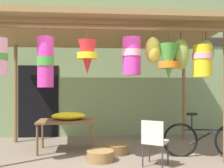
% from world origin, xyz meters
% --- Properties ---
extents(ground_plane, '(30.00, 30.00, 0.00)m').
position_xyz_m(ground_plane, '(0.00, 0.00, 0.00)').
color(ground_plane, '#756656').
extents(shop_facade, '(11.58, 0.29, 4.41)m').
position_xyz_m(shop_facade, '(-0.01, 2.62, 2.20)').
color(shop_facade, '#7A9360').
rests_on(shop_facade, ground_plane).
extents(market_stall_canopy, '(4.91, 2.69, 2.81)m').
position_xyz_m(market_stall_canopy, '(0.41, 0.53, 2.41)').
color(market_stall_canopy, brown).
rests_on(market_stall_canopy, ground_plane).
extents(display_table, '(1.22, 0.76, 0.68)m').
position_xyz_m(display_table, '(-0.53, 0.87, 0.61)').
color(display_table, brown).
rests_on(display_table, ground_plane).
extents(flower_heap_on_table, '(0.76, 0.53, 0.17)m').
position_xyz_m(flower_heap_on_table, '(-0.46, 0.95, 0.77)').
color(flower_heap_on_table, yellow).
rests_on(flower_heap_on_table, display_table).
extents(folding_chair, '(0.55, 0.55, 0.84)m').
position_xyz_m(folding_chair, '(1.14, -0.41, 0.50)').
color(folding_chair, beige).
rests_on(folding_chair, ground_plane).
extents(wicker_basket_by_table, '(0.53, 0.53, 0.20)m').
position_xyz_m(wicker_basket_by_table, '(0.20, 0.05, 0.10)').
color(wicker_basket_by_table, olive).
rests_on(wicker_basket_by_table, ground_plane).
extents(wicker_basket_spare, '(0.51, 0.51, 0.19)m').
position_xyz_m(wicker_basket_spare, '(0.56, 0.56, 0.10)').
color(wicker_basket_spare, brown).
rests_on(wicker_basket_spare, ground_plane).
extents(parked_bicycle, '(1.74, 0.44, 0.92)m').
position_xyz_m(parked_bicycle, '(2.35, 0.15, 0.35)').
color(parked_bicycle, black).
rests_on(parked_bicycle, ground_plane).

